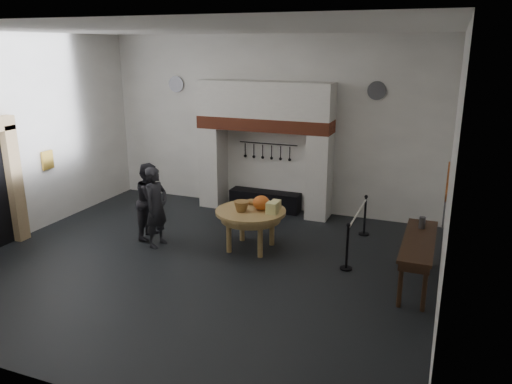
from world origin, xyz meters
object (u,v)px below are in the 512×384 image
at_px(work_table, 251,212).
at_px(side_table, 419,241).
at_px(iron_range, 265,200).
at_px(visitor_far, 151,201).
at_px(visitor_near, 156,207).
at_px(barrier_post_near, 347,248).
at_px(barrier_post_far, 365,216).

xyz_separation_m(work_table, side_table, (3.45, -0.47, 0.03)).
height_order(iron_range, work_table, work_table).
bearing_deg(visitor_far, visitor_near, -142.05).
distance_m(work_table, visitor_far, 2.36).
bearing_deg(iron_range, barrier_post_near, -45.97).
xyz_separation_m(iron_range, work_table, (0.65, -2.60, 0.59)).
bearing_deg(iron_range, work_table, -76.01).
height_order(side_table, barrier_post_near, same).
distance_m(work_table, visitor_near, 2.04).
bearing_deg(visitor_far, iron_range, -38.57).
relative_size(work_table, side_table, 0.68).
bearing_deg(work_table, iron_range, 103.99).
relative_size(iron_range, work_table, 1.27).
xyz_separation_m(iron_range, visitor_near, (-1.31, -3.19, 0.63)).
bearing_deg(visitor_near, iron_range, -16.57).
xyz_separation_m(work_table, barrier_post_near, (2.14, -0.28, -0.39)).
xyz_separation_m(side_table, barrier_post_far, (-1.32, 2.19, -0.42)).
height_order(iron_range, barrier_post_far, barrier_post_far).
distance_m(work_table, side_table, 3.48).
relative_size(iron_range, barrier_post_near, 2.11).
distance_m(visitor_far, barrier_post_far, 4.90).
height_order(visitor_far, side_table, visitor_far).
relative_size(iron_range, side_table, 0.86).
distance_m(iron_range, barrier_post_near, 4.01).
height_order(iron_range, visitor_far, visitor_far).
xyz_separation_m(work_table, visitor_far, (-2.36, -0.18, 0.02)).
bearing_deg(visitor_far, side_table, -99.89).
bearing_deg(barrier_post_far, work_table, -141.13).
bearing_deg(iron_range, visitor_near, -112.33).
relative_size(work_table, visitor_near, 0.85).
bearing_deg(work_table, barrier_post_near, -7.41).
height_order(visitor_far, barrier_post_near, visitor_far).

